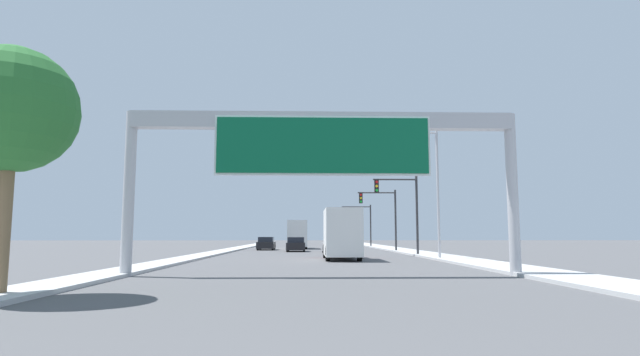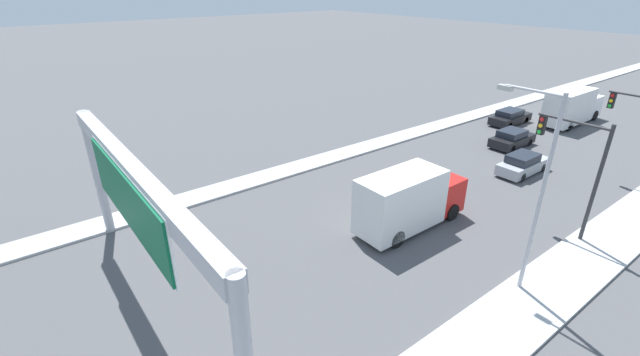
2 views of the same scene
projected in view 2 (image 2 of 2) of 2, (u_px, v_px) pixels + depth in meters
median_strip_left at (506, 106)px, 48.00m from camera, size 2.00×120.00×0.15m
sign_gantry at (133, 196)px, 15.94m from camera, size 16.87×0.73×6.98m
car_far_right at (510, 117)px, 41.85m from camera, size 1.88×4.77×1.47m
car_far_left at (512, 139)px, 36.22m from camera, size 1.90×4.31×1.47m
car_far_center at (523, 164)px, 31.18m from camera, size 1.78×4.47×1.51m
truck_box_primary at (572, 106)px, 41.53m from camera, size 2.36×8.11×3.43m
truck_box_secondary at (409, 200)px, 23.88m from camera, size 2.37×7.09×3.46m
traffic_light_near_intersection at (578, 160)px, 22.25m from camera, size 3.74×0.32×6.61m
street_lamp_right at (536, 181)px, 17.68m from camera, size 2.80×0.28×9.12m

